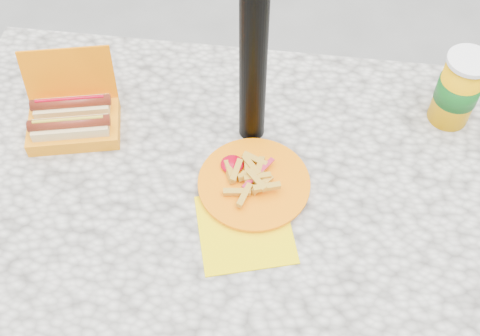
# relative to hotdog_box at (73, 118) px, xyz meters

# --- Properties ---
(picnic_table) EXTENTS (1.20, 0.80, 0.75)m
(picnic_table) POSITION_rel_hotdog_box_xyz_m (0.35, -0.12, -0.14)
(picnic_table) COLOR beige
(picnic_table) RESTS_ON ground
(hotdog_box) EXTENTS (0.21, 0.18, 0.14)m
(hotdog_box) POSITION_rel_hotdog_box_xyz_m (0.00, 0.00, 0.00)
(hotdog_box) COLOR orange
(hotdog_box) RESTS_ON picnic_table
(fries_plate) EXTENTS (0.21, 0.30, 0.04)m
(fries_plate) POSITION_rel_hotdog_box_xyz_m (0.37, -0.10, -0.02)
(fries_plate) COLOR #FFDC00
(fries_plate) RESTS_ON picnic_table
(soda_cup) EXTENTS (0.09, 0.09, 0.16)m
(soda_cup) POSITION_rel_hotdog_box_xyz_m (0.74, 0.13, 0.05)
(soda_cup) COLOR #FFAB00
(soda_cup) RESTS_ON picnic_table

